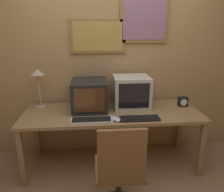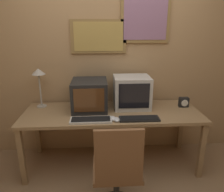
# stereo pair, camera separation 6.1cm
# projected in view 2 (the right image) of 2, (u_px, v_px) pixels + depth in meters

# --- Properties ---
(wall_back) EXTENTS (8.00, 0.08, 2.60)m
(wall_back) POSITION_uv_depth(u_px,v_px,m) (110.00, 57.00, 2.82)
(wall_back) COLOR tan
(wall_back) RESTS_ON ground_plane
(desk) EXTENTS (2.09, 0.75, 0.72)m
(desk) POSITION_uv_depth(u_px,v_px,m) (112.00, 117.00, 2.62)
(desk) COLOR #99754C
(desk) RESTS_ON ground_plane
(monitor_left) EXTENTS (0.42, 0.45, 0.36)m
(monitor_left) POSITION_uv_depth(u_px,v_px,m) (90.00, 95.00, 2.63)
(monitor_left) COLOR black
(monitor_left) RESTS_ON desk
(monitor_right) EXTENTS (0.44, 0.38, 0.39)m
(monitor_right) POSITION_uv_depth(u_px,v_px,m) (132.00, 92.00, 2.69)
(monitor_right) COLOR beige
(monitor_right) RESTS_ON desk
(keyboard_main) EXTENTS (0.45, 0.17, 0.03)m
(keyboard_main) POSITION_uv_depth(u_px,v_px,m) (91.00, 120.00, 2.34)
(keyboard_main) COLOR beige
(keyboard_main) RESTS_ON desk
(keyboard_side) EXTENTS (0.44, 0.14, 0.03)m
(keyboard_side) POSITION_uv_depth(u_px,v_px,m) (139.00, 119.00, 2.37)
(keyboard_side) COLOR black
(keyboard_side) RESTS_ON desk
(mouse_near_keyboard) EXTENTS (0.06, 0.11, 0.04)m
(mouse_near_keyboard) POSITION_uv_depth(u_px,v_px,m) (117.00, 120.00, 2.34)
(mouse_near_keyboard) COLOR silver
(mouse_near_keyboard) RESTS_ON desk
(mouse_far_corner) EXTENTS (0.06, 0.10, 0.04)m
(mouse_far_corner) POSITION_uv_depth(u_px,v_px,m) (113.00, 118.00, 2.37)
(mouse_far_corner) COLOR silver
(mouse_far_corner) RESTS_ON desk
(desk_clock) EXTENTS (0.12, 0.07, 0.12)m
(desk_clock) POSITION_uv_depth(u_px,v_px,m) (184.00, 102.00, 2.74)
(desk_clock) COLOR black
(desk_clock) RESTS_ON desk
(desk_lamp) EXTENTS (0.16, 0.16, 0.49)m
(desk_lamp) POSITION_uv_depth(u_px,v_px,m) (39.00, 76.00, 2.64)
(desk_lamp) COLOR #B2A899
(desk_lamp) RESTS_ON desk
(office_chair) EXTENTS (0.44, 0.44, 0.95)m
(office_chair) POSITION_uv_depth(u_px,v_px,m) (117.00, 178.00, 1.92)
(office_chair) COLOR black
(office_chair) RESTS_ON ground_plane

